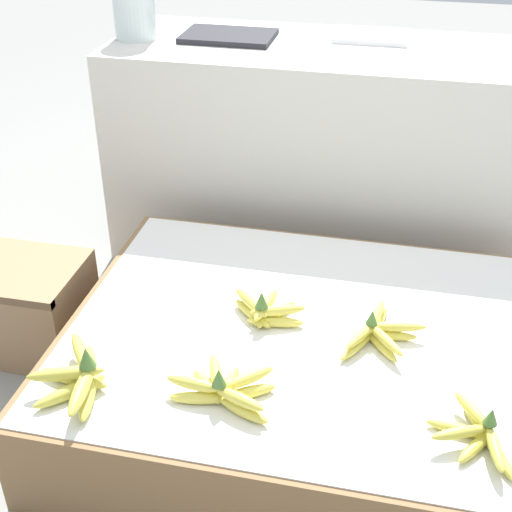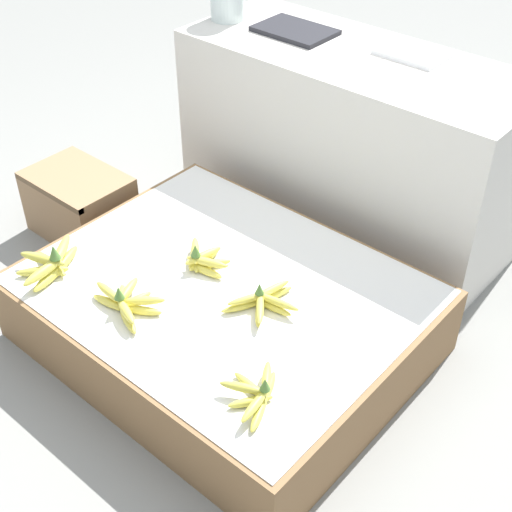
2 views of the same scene
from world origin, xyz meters
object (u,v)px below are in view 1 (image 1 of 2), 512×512
Objects in this scene: banana_bunch_middle_midleft at (266,310)px; foam_tray_white at (371,36)px; banana_bunch_front_right at (478,434)px; banana_bunch_front_midleft at (224,389)px; banana_bunch_front_left at (79,377)px; wooden_crate at (16,305)px; glass_jar at (134,7)px; banana_bunch_middle_midright at (377,332)px.

banana_bunch_middle_midleft is 0.84× the size of foam_tray_white.
foam_tray_white is (-0.36, 1.27, 0.45)m from banana_bunch_front_right.
banana_bunch_front_right is at bearing -1.51° from banana_bunch_front_midleft.
banana_bunch_front_midleft is at bearing 6.88° from banana_bunch_front_left.
banana_bunch_front_left reaches higher than wooden_crate.
banana_bunch_front_right is at bearing 1.66° from banana_bunch_front_left.
banana_bunch_front_left is at bearing -135.89° from banana_bunch_middle_midleft.
glass_jar is 0.80× the size of foam_tray_white.
foam_tray_white reaches higher than banana_bunch_middle_midleft.
wooden_crate is 1.01m from glass_jar.
foam_tray_white is (0.90, 0.89, 0.59)m from wooden_crate.
glass_jar is at bearing 127.14° from banana_bunch_middle_midleft.
banana_bunch_front_left is 1.12× the size of banana_bunch_middle_midright.
banana_bunch_front_midleft is at bearing -97.91° from foam_tray_white.
wooden_crate is 2.06× the size of glass_jar.
banana_bunch_middle_midright is (0.28, -0.02, -0.00)m from banana_bunch_middle_midleft.
banana_bunch_middle_midleft reaches higher than wooden_crate.
banana_bunch_front_right is 0.90× the size of banana_bunch_middle_midright.
banana_bunch_front_left is at bearing -173.12° from banana_bunch_front_midleft.
wooden_crate is 1.67× the size of banana_bunch_middle_midright.
banana_bunch_front_midleft is 1.34m from foam_tray_white.
wooden_crate is 0.82m from banana_bunch_front_midleft.
wooden_crate is at bearing -135.29° from foam_tray_white.
glass_jar is (-0.25, 1.13, 0.53)m from banana_bunch_front_left.
banana_bunch_front_midleft is 1.15× the size of banana_bunch_front_right.
foam_tray_white reaches higher than banana_bunch_middle_midright.
banana_bunch_front_midleft is at bearing -26.79° from wooden_crate.
banana_bunch_front_midleft is 1.21× the size of banana_bunch_middle_midleft.
banana_bunch_middle_midleft is 1.06m from foam_tray_white.
banana_bunch_middle_midleft is at bearing 175.20° from banana_bunch_middle_midright.
banana_bunch_front_left is 0.32m from banana_bunch_front_midleft.
banana_bunch_front_right is 1.11× the size of glass_jar.
foam_tray_white is (-0.13, 0.98, 0.45)m from banana_bunch_middle_midright.
banana_bunch_middle_midleft is (0.75, -0.07, 0.15)m from wooden_crate.
banana_bunch_front_left is 1.45m from foam_tray_white.
banana_bunch_middle_midleft reaches higher than banana_bunch_middle_midright.
banana_bunch_middle_midleft is at bearing 44.11° from banana_bunch_front_left.
banana_bunch_front_right is (0.53, -0.01, -0.00)m from banana_bunch_front_midleft.
wooden_crate is 1.39m from foam_tray_white.
banana_bunch_front_midleft is 0.41m from banana_bunch_middle_midright.
banana_bunch_front_right is at bearing -74.24° from foam_tray_white.
wooden_crate is at bearing 175.00° from banana_bunch_middle_midleft.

